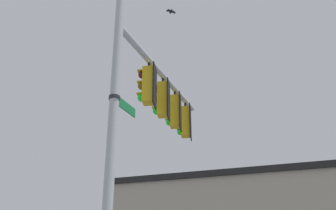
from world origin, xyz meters
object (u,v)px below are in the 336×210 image
Objects in this scene: traffic_light_mid_inner at (162,100)px; traffic_light_mid_outer at (174,112)px; street_name_sign at (121,103)px; bird_flying at (171,11)px; traffic_light_arm_end at (185,122)px; traffic_light_nearest_pole at (148,86)px.

traffic_light_mid_inner and traffic_light_mid_outer have the same top height.
traffic_light_mid_inner reaches higher than street_name_sign.
street_name_sign is 5.81m from bird_flying.
traffic_light_mid_outer is 1.00× the size of traffic_light_arm_end.
bird_flying is (3.09, -0.78, 4.86)m from street_name_sign.
traffic_light_nearest_pole is 1.00× the size of traffic_light_mid_inner.
traffic_light_arm_end is at bearing -14.56° from traffic_light_mid_inner.
traffic_light_mid_inner is 1.00× the size of traffic_light_arm_end.
traffic_light_mid_inner is at bearing 165.44° from traffic_light_arm_end.
bird_flying is at bearing -14.57° from traffic_light_nearest_pole.
traffic_light_arm_end is 3.96× the size of bird_flying.
traffic_light_arm_end is at bearing -14.56° from bird_flying.
street_name_sign is at bearing 165.69° from traffic_light_arm_end.
street_name_sign is at bearing 165.79° from bird_flying.
traffic_light_mid_outer is (1.96, -0.51, 0.00)m from traffic_light_nearest_pole.
traffic_light_mid_outer is at bearing -14.56° from traffic_light_nearest_pole.
traffic_light_nearest_pole is at bearing -13.77° from street_name_sign.
traffic_light_arm_end is (1.96, -0.51, 0.00)m from traffic_light_mid_inner.
traffic_light_arm_end is 1.20× the size of street_name_sign.
traffic_light_mid_outer and traffic_light_arm_end have the same top height.
traffic_light_arm_end is at bearing -14.56° from traffic_light_nearest_pole.
traffic_light_arm_end is (2.94, -0.76, 0.00)m from traffic_light_nearest_pole.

